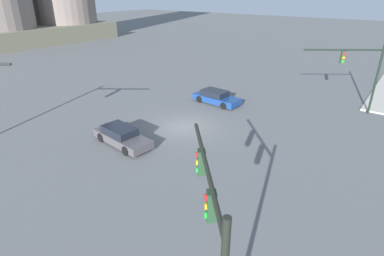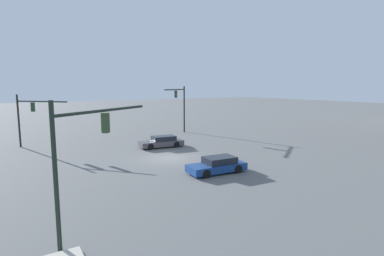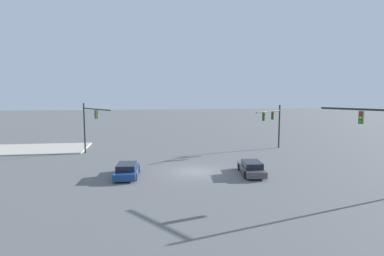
{
  "view_description": "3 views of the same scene",
  "coord_description": "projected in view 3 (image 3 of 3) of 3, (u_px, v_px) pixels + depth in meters",
  "views": [
    {
      "loc": [
        -17.32,
        -13.45,
        9.82
      ],
      "look_at": [
        -2.79,
        -2.78,
        1.67
      ],
      "focal_mm": 28.8,
      "sensor_mm": 36.0,
      "label": 1
    },
    {
      "loc": [
        24.27,
        -12.66,
        6.57
      ],
      "look_at": [
        0.54,
        2.21,
        2.68
      ],
      "focal_mm": 28.62,
      "sensor_mm": 36.0,
      "label": 2
    },
    {
      "loc": [
        4.62,
        28.93,
        7.3
      ],
      "look_at": [
        -0.03,
        -2.2,
        3.82
      ],
      "focal_mm": 30.26,
      "sensor_mm": 36.0,
      "label": 3
    }
  ],
  "objects": [
    {
      "name": "sidewalk_corner",
      "position": [
        27.0,
        149.0,
        41.2
      ],
      "size": [
        14.75,
        8.03,
        0.15
      ],
      "primitive_type": "cube",
      "color": "#B6B0A3",
      "rests_on": "ground"
    },
    {
      "name": "traffic_signal_near_corner",
      "position": [
        90.0,
        120.0,
        37.47
      ],
      "size": [
        3.75,
        5.3,
        6.03
      ],
      "rotation": [
        0.0,
        0.0,
        2.18
      ],
      "color": "black",
      "rests_on": "ground"
    },
    {
      "name": "ground_plane",
      "position": [
        195.0,
        172.0,
        29.92
      ],
      "size": [
        219.27,
        219.27,
        0.0
      ],
      "primitive_type": "plane",
      "color": "#5C5E5F"
    },
    {
      "name": "sedan_car_approaching",
      "position": [
        127.0,
        170.0,
        28.0
      ],
      "size": [
        2.15,
        4.61,
        1.21
      ],
      "rotation": [
        0.0,
        0.0,
        -1.64
      ],
      "color": "navy",
      "rests_on": "ground"
    },
    {
      "name": "sedan_car_waiting_far",
      "position": [
        251.0,
        168.0,
        28.85
      ],
      "size": [
        2.22,
        4.82,
        1.21
      ],
      "rotation": [
        0.0,
        0.0,
        -1.68
      ],
      "color": "#49464B",
      "rests_on": "ground"
    },
    {
      "name": "traffic_signal_cross_street",
      "position": [
        273.0,
        119.0,
        40.92
      ],
      "size": [
        4.81,
        4.26,
        5.65
      ],
      "rotation": [
        0.0,
        0.0,
        0.72
      ],
      "color": "black",
      "rests_on": "ground"
    },
    {
      "name": "traffic_signal_opposite_side",
      "position": [
        381.0,
        133.0,
        23.09
      ],
      "size": [
        3.38,
        4.81,
        6.48
      ],
      "rotation": [
        0.0,
        0.0,
        -0.97
      ],
      "color": "black",
      "rests_on": "ground"
    }
  ]
}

